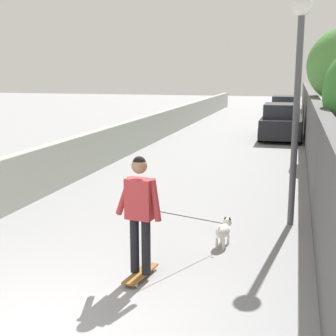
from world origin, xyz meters
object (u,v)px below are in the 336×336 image
at_px(skateboard, 141,274).
at_px(dog, 223,230).
at_px(person_skateboarder, 140,206).
at_px(car_near, 281,123).
at_px(car_far, 286,110).
at_px(lamp_post, 298,72).

distance_m(skateboard, dog, 1.87).
bearing_deg(person_skateboarder, skateboard, -4.76).
xyz_separation_m(skateboard, car_near, (15.20, -1.44, 0.65)).
xyz_separation_m(dog, car_far, (20.61, -0.50, 0.44)).
bearing_deg(person_skateboarder, car_far, -3.70).
bearing_deg(person_skateboarder, car_near, -5.39).
xyz_separation_m(dog, car_near, (13.60, -0.50, 0.44)).
bearing_deg(car_near, skateboard, 174.61).
distance_m(skateboard, car_near, 15.28).
bearing_deg(lamp_post, car_near, 2.83).
bearing_deg(car_near, dog, 177.91).
xyz_separation_m(lamp_post, car_near, (12.12, 0.60, -2.19)).
height_order(person_skateboarder, car_near, person_skateboarder).
height_order(skateboard, person_skateboarder, person_skateboarder).
distance_m(car_near, car_far, 7.01).
xyz_separation_m(car_near, car_far, (7.01, 0.00, -0.00)).
bearing_deg(car_far, car_near, 180.00).
height_order(lamp_post, dog, lamp_post).
relative_size(dog, car_near, 0.49).
xyz_separation_m(lamp_post, car_far, (19.13, 0.60, -2.19)).
height_order(dog, car_near, car_near).
bearing_deg(lamp_post, person_skateboarder, 146.54).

